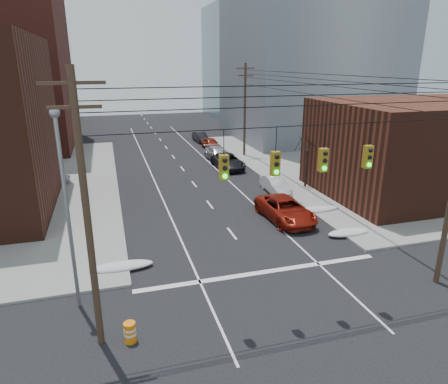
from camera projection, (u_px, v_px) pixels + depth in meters
ground at (321, 350)px, 16.09m from camera, size 160.00×160.00×0.00m
sidewalk_ne at (409, 158)px, 47.93m from camera, size 40.00×40.00×0.15m
building_brick_far at (1, 91)px, 74.79m from camera, size 22.00×18.00×12.00m
building_office at (310, 52)px, 58.25m from camera, size 22.00×20.00×25.00m
building_glass at (259, 62)px, 82.97m from camera, size 20.00×18.00×22.00m
building_storefront at (418, 148)px, 34.27m from camera, size 16.00×12.00×8.00m
utility_pole_left at (87, 212)px, 14.76m from camera, size 2.20×0.28×11.00m
utility_pole_far at (245, 109)px, 47.59m from camera, size 2.20×0.28×11.00m
traffic_signals at (300, 160)px, 16.61m from camera, size 17.00×0.42×2.02m
street_light at (65, 196)px, 17.31m from camera, size 0.44×0.44×9.32m
bare_tree at (306, 163)px, 36.18m from camera, size 2.09×2.20×4.93m
snow_nw at (122, 266)px, 22.26m from camera, size 3.50×1.08×0.42m
snow_ne at (348, 233)px, 26.67m from camera, size 3.00×1.08×0.42m
snow_east_far at (315, 210)px, 30.78m from camera, size 4.00×1.08×0.42m
red_pickup at (285, 209)px, 29.11m from camera, size 3.06×6.05×1.64m
parked_car_a at (284, 208)px, 30.03m from camera, size 1.89×3.85×1.27m
parked_car_b at (276, 185)px, 35.34m from camera, size 1.57×4.30×1.41m
parked_car_c at (228, 161)px, 43.36m from camera, size 2.71×5.74×1.59m
parked_car_d at (218, 154)px, 46.89m from camera, size 2.68×5.55×1.56m
parked_car_e at (211, 144)px, 53.15m from camera, size 2.02×4.42×1.47m
parked_car_f at (200, 137)px, 58.06m from camera, size 1.74×4.37×1.41m
lot_car_a at (19, 195)px, 32.20m from camera, size 4.68×2.50×1.46m
lot_car_b at (39, 178)px, 36.87m from camera, size 5.73×3.41×1.49m
construction_barrel at (130, 332)px, 16.45m from camera, size 0.57×0.57×0.89m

